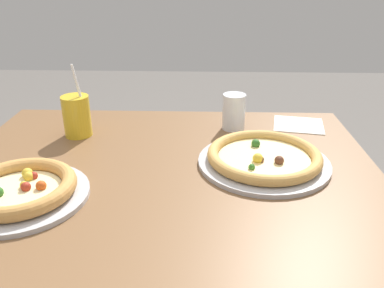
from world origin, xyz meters
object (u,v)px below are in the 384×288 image
pizza_near (20,190)px  drink_cup_colored (77,116)px  pizza_far (264,158)px  water_cup_clear (234,111)px

pizza_near → drink_cup_colored: 0.37m
pizza_near → pizza_far: pizza_near is taller
pizza_near → water_cup_clear: (0.51, 0.44, 0.04)m
pizza_far → drink_cup_colored: (-0.55, 0.18, 0.05)m
pizza_near → water_cup_clear: size_ratio=2.68×
water_cup_clear → drink_cup_colored: bearing=-171.7°
pizza_far → water_cup_clear: size_ratio=3.04×
water_cup_clear → pizza_near: bearing=-139.3°
pizza_near → drink_cup_colored: size_ratio=1.38×
drink_cup_colored → water_cup_clear: 0.49m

